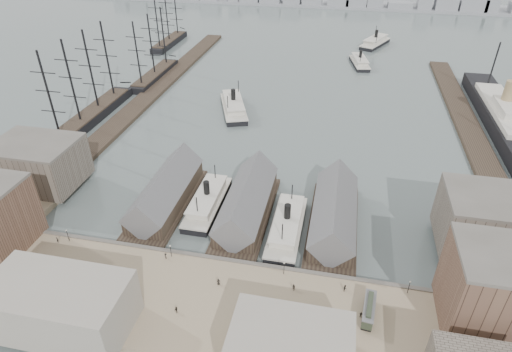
% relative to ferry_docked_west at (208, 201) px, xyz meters
% --- Properties ---
extents(ground, '(900.00, 900.00, 0.00)m').
position_rel_ferry_docked_west_xyz_m(ground, '(13.00, -18.33, -2.37)').
color(ground, '#515E5D').
rests_on(ground, ground).
extents(quay, '(180.00, 30.00, 2.00)m').
position_rel_ferry_docked_west_xyz_m(quay, '(13.00, -38.33, -1.37)').
color(quay, gray).
rests_on(quay, ground).
extents(seawall, '(180.00, 1.20, 2.30)m').
position_rel_ferry_docked_west_xyz_m(seawall, '(13.00, -23.53, -1.22)').
color(seawall, '#59544C').
rests_on(seawall, ground).
extents(west_wharf, '(10.00, 220.00, 1.60)m').
position_rel_ferry_docked_west_xyz_m(west_wharf, '(-55.00, 81.67, -1.57)').
color(west_wharf, '#2D231C').
rests_on(west_wharf, ground).
extents(east_wharf, '(10.00, 180.00, 1.60)m').
position_rel_ferry_docked_west_xyz_m(east_wharf, '(91.00, 71.67, -1.57)').
color(east_wharf, '#2D231C').
rests_on(east_wharf, ground).
extents(ferry_shed_west, '(14.00, 42.00, 12.60)m').
position_rel_ferry_docked_west_xyz_m(ferry_shed_west, '(-13.00, -1.45, 2.27)').
color(ferry_shed_west, '#2D231C').
rests_on(ferry_shed_west, ground).
extents(ferry_shed_center, '(14.00, 42.00, 12.60)m').
position_rel_ferry_docked_west_xyz_m(ferry_shed_center, '(13.00, -1.45, 2.27)').
color(ferry_shed_center, '#2D231C').
rests_on(ferry_shed_center, ground).
extents(ferry_shed_east, '(14.00, 42.00, 12.60)m').
position_rel_ferry_docked_west_xyz_m(ferry_shed_east, '(39.00, -1.45, 2.27)').
color(ferry_shed_east, '#2D231C').
rests_on(ferry_shed_east, ground).
extents(warehouse_west_back, '(26.00, 20.00, 14.00)m').
position_rel_ferry_docked_west_xyz_m(warehouse_west_back, '(-57.00, -0.33, 6.63)').
color(warehouse_west_back, '#60564C').
rests_on(warehouse_west_back, west_land).
extents(warehouse_east_back, '(28.00, 20.00, 15.00)m').
position_rel_ferry_docked_west_xyz_m(warehouse_east_back, '(81.00, -3.33, 7.13)').
color(warehouse_east_back, '#60564C').
rests_on(warehouse_east_back, east_land).
extents(street_bldg_center, '(24.00, 16.00, 10.00)m').
position_rel_ferry_docked_west_xyz_m(street_bldg_center, '(33.00, -50.33, 4.63)').
color(street_bldg_center, gray).
rests_on(street_bldg_center, quay).
extents(street_bldg_west, '(30.00, 16.00, 12.00)m').
position_rel_ferry_docked_west_xyz_m(street_bldg_west, '(-17.00, -50.33, 5.63)').
color(street_bldg_west, gray).
rests_on(street_bldg_west, quay).
extents(lamp_post_far_w, '(0.44, 0.44, 3.92)m').
position_rel_ferry_docked_west_xyz_m(lamp_post_far_w, '(-32.00, -25.33, 2.34)').
color(lamp_post_far_w, black).
rests_on(lamp_post_far_w, quay).
extents(lamp_post_near_w, '(0.44, 0.44, 3.92)m').
position_rel_ferry_docked_west_xyz_m(lamp_post_near_w, '(-2.00, -25.33, 2.34)').
color(lamp_post_near_w, black).
rests_on(lamp_post_near_w, quay).
extents(lamp_post_near_e, '(0.44, 0.44, 3.92)m').
position_rel_ferry_docked_west_xyz_m(lamp_post_near_e, '(28.00, -25.33, 2.34)').
color(lamp_post_near_e, black).
rests_on(lamp_post_near_e, quay).
extents(lamp_post_far_e, '(0.44, 0.44, 3.92)m').
position_rel_ferry_docked_west_xyz_m(lamp_post_far_e, '(58.00, -25.33, 2.34)').
color(lamp_post_far_e, black).
rests_on(lamp_post_far_e, quay).
extents(far_shore, '(500.00, 40.00, 15.72)m').
position_rel_ferry_docked_west_xyz_m(far_shore, '(10.93, 315.81, 1.54)').
color(far_shore, gray).
rests_on(far_shore, ground).
extents(ferry_docked_west, '(8.49, 28.29, 10.10)m').
position_rel_ferry_docked_west_xyz_m(ferry_docked_west, '(0.00, 0.00, 0.00)').
color(ferry_docked_west, black).
rests_on(ferry_docked_west, ground).
extents(ferry_docked_east, '(8.75, 29.16, 10.41)m').
position_rel_ferry_docked_west_xyz_m(ferry_docked_east, '(26.00, -6.91, 0.07)').
color(ferry_docked_east, black).
rests_on(ferry_docked_east, ground).
extents(ferry_open_near, '(19.96, 32.95, 11.30)m').
position_rel_ferry_docked_west_xyz_m(ferry_open_near, '(-10.19, 71.98, 0.28)').
color(ferry_open_near, black).
rests_on(ferry_open_near, ground).
extents(ferry_open_mid, '(12.79, 26.78, 9.20)m').
position_rel_ferry_docked_west_xyz_m(ferry_open_mid, '(45.41, 150.41, -0.21)').
color(ferry_open_mid, black).
rests_on(ferry_open_mid, ground).
extents(ferry_open_far, '(20.90, 31.68, 10.93)m').
position_rel_ferry_docked_west_xyz_m(ferry_open_far, '(55.12, 193.20, 0.19)').
color(ferry_open_far, black).
rests_on(ferry_open_far, ground).
extents(sailing_ship_near, '(9.07, 62.51, 37.31)m').
position_rel_ferry_docked_west_xyz_m(sailing_ship_near, '(-68.78, 49.46, 0.37)').
color(sailing_ship_near, black).
rests_on(sailing_ship_near, ground).
extents(sailing_ship_mid, '(8.19, 47.35, 33.69)m').
position_rel_ferry_docked_west_xyz_m(sailing_ship_mid, '(-62.45, 104.80, 0.04)').
color(sailing_ship_mid, black).
rests_on(sailing_ship_mid, ground).
extents(sailing_ship_far, '(8.21, 45.63, 33.77)m').
position_rel_ferry_docked_west_xyz_m(sailing_ship_far, '(-79.17, 167.74, 0.07)').
color(sailing_ship_far, black).
rests_on(sailing_ship_far, ground).
extents(ocean_steamer, '(13.18, 96.31, 19.26)m').
position_rel_ferry_docked_west_xyz_m(ocean_steamer, '(105.00, 82.89, 1.77)').
color(ocean_steamer, black).
rests_on(ocean_steamer, ground).
extents(tram, '(3.49, 9.86, 3.43)m').
position_rel_ferry_docked_west_xyz_m(tram, '(48.62, -34.16, 1.39)').
color(tram, black).
rests_on(tram, quay).
extents(horse_cart_left, '(4.89, 3.03, 1.73)m').
position_rel_ferry_docked_west_xyz_m(horse_cart_left, '(-16.51, -36.84, 0.49)').
color(horse_cart_left, black).
rests_on(horse_cart_left, quay).
extents(horse_cart_center, '(4.94, 1.67, 1.65)m').
position_rel_ferry_docked_west_xyz_m(horse_cart_center, '(-6.96, -38.94, 0.46)').
color(horse_cart_center, black).
rests_on(horse_cart_center, quay).
extents(horse_cart_right, '(4.74, 2.83, 1.43)m').
position_rel_ferry_docked_west_xyz_m(horse_cart_right, '(37.22, -37.62, 0.39)').
color(horse_cart_right, black).
rests_on(horse_cart_right, quay).
extents(pedestrian_0, '(0.74, 0.80, 1.78)m').
position_rel_ferry_docked_west_xyz_m(pedestrian_0, '(-34.66, -26.54, 0.52)').
color(pedestrian_0, black).
rests_on(pedestrian_0, quay).
extents(pedestrian_1, '(1.11, 1.07, 1.81)m').
position_rel_ferry_docked_west_xyz_m(pedestrian_1, '(-31.68, -40.33, 0.54)').
color(pedestrian_1, black).
rests_on(pedestrian_1, quay).
extents(pedestrian_2, '(1.12, 1.21, 1.64)m').
position_rel_ferry_docked_west_xyz_m(pedestrian_2, '(-3.14, -26.33, 0.45)').
color(pedestrian_2, black).
rests_on(pedestrian_2, quay).
extents(pedestrian_3, '(0.81, 1.12, 1.76)m').
position_rel_ferry_docked_west_xyz_m(pedestrian_3, '(5.88, -42.31, 0.51)').
color(pedestrian_3, black).
rests_on(pedestrian_3, quay).
extents(pedestrian_4, '(1.02, 0.86, 1.77)m').
position_rel_ferry_docked_west_xyz_m(pedestrian_4, '(12.91, -32.13, 0.52)').
color(pedestrian_4, black).
rests_on(pedestrian_4, quay).
extents(pedestrian_5, '(0.74, 0.60, 1.78)m').
position_rel_ferry_docked_west_xyz_m(pedestrian_5, '(24.31, -40.44, 0.52)').
color(pedestrian_5, black).
rests_on(pedestrian_5, quay).
extents(pedestrian_6, '(0.93, 1.05, 1.79)m').
position_rel_ferry_docked_west_xyz_m(pedestrian_6, '(31.11, -30.13, 0.53)').
color(pedestrian_6, black).
rests_on(pedestrian_6, quay).
extents(pedestrian_7, '(0.70, 1.10, 1.62)m').
position_rel_ferry_docked_west_xyz_m(pedestrian_7, '(44.95, -44.61, 0.44)').
color(pedestrian_7, black).
rests_on(pedestrian_7, quay).
extents(pedestrian_8, '(0.97, 0.47, 1.61)m').
position_rel_ferry_docked_west_xyz_m(pedestrian_8, '(47.05, -34.92, 0.44)').
color(pedestrian_8, black).
rests_on(pedestrian_8, quay).
extents(pedestrian_10, '(0.83, 0.99, 1.82)m').
position_rel_ferry_docked_west_xyz_m(pedestrian_10, '(43.29, -27.70, 0.54)').
color(pedestrian_10, black).
rests_on(pedestrian_10, quay).
extents(pedestrian_11, '(0.96, 0.88, 1.64)m').
position_rel_ferry_docked_west_xyz_m(pedestrian_11, '(-12.80, -33.81, 0.45)').
color(pedestrian_11, black).
rests_on(pedestrian_11, quay).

